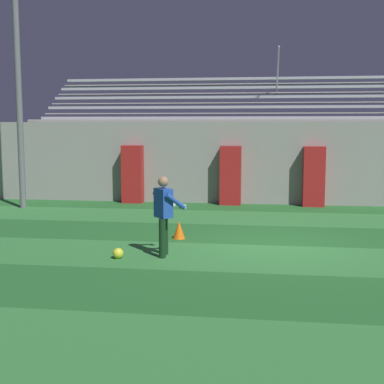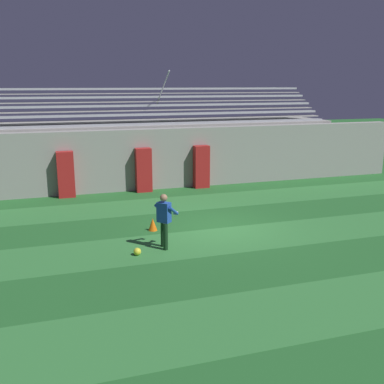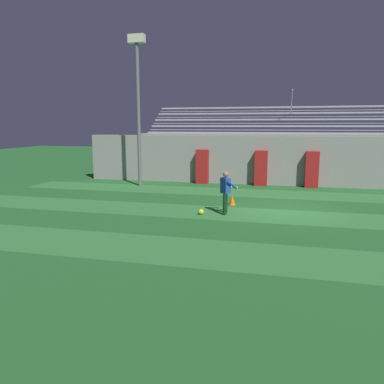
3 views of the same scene
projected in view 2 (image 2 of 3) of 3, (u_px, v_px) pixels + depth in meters
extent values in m
plane|color=#236028|center=(219.00, 227.00, 15.47)|extent=(80.00, 80.00, 0.00)
cube|color=#337A38|center=(316.00, 307.00, 9.90)|extent=(28.00, 2.35, 0.01)
cube|color=#337A38|center=(233.00, 239.00, 14.26)|extent=(28.00, 2.35, 0.01)
cube|color=#337A38|center=(189.00, 203.00, 18.62)|extent=(28.00, 2.35, 0.01)
cube|color=#999691|center=(170.00, 158.00, 21.16)|extent=(24.00, 0.60, 2.80)
cube|color=#B21E1E|center=(144.00, 170.00, 20.34)|extent=(0.71, 0.44, 2.00)
cube|color=#B21E1E|center=(201.00, 167.00, 21.15)|extent=(0.71, 0.44, 2.00)
cube|color=#B21E1E|center=(66.00, 175.00, 19.34)|extent=(0.71, 0.44, 2.00)
cube|color=#999691|center=(158.00, 150.00, 23.33)|extent=(18.00, 3.90, 2.90)
cube|color=#A8AAB2|center=(165.00, 124.00, 21.49)|extent=(17.10, 0.36, 0.10)
cube|color=#999691|center=(167.00, 129.00, 21.36)|extent=(17.10, 0.60, 0.04)
cube|color=#A8AAB2|center=(162.00, 114.00, 22.05)|extent=(17.10, 0.36, 0.10)
cube|color=#999691|center=(163.00, 119.00, 21.91)|extent=(17.10, 0.60, 0.04)
cube|color=#A8AAB2|center=(158.00, 105.00, 22.60)|extent=(17.10, 0.36, 0.10)
cube|color=#999691|center=(159.00, 110.00, 22.47)|extent=(17.10, 0.60, 0.04)
cube|color=#A8AAB2|center=(155.00, 97.00, 23.16)|extent=(17.10, 0.36, 0.10)
cube|color=#999691|center=(156.00, 102.00, 23.02)|extent=(17.10, 0.60, 0.04)
cube|color=#A8AAB2|center=(152.00, 89.00, 23.71)|extent=(17.10, 0.36, 0.10)
cube|color=#999691|center=(153.00, 93.00, 23.58)|extent=(17.10, 0.60, 0.04)
cylinder|color=#A8AAB2|center=(163.00, 88.00, 22.22)|extent=(0.06, 2.63, 1.65)
cylinder|color=#143319|center=(163.00, 234.00, 13.52)|extent=(0.20, 0.20, 0.82)
cylinder|color=#143319|center=(166.00, 237.00, 13.24)|extent=(0.20, 0.20, 0.82)
cube|color=#234CB2|center=(164.00, 212.00, 13.21)|extent=(0.43, 0.44, 0.60)
sphere|color=#A37556|center=(164.00, 198.00, 13.11)|extent=(0.22, 0.22, 0.22)
cylinder|color=#234CB2|center=(160.00, 208.00, 13.44)|extent=(0.41, 0.39, 0.37)
cylinder|color=#234CB2|center=(173.00, 211.00, 13.21)|extent=(0.41, 0.39, 0.37)
cube|color=silver|center=(164.00, 211.00, 13.62)|extent=(0.16, 0.16, 0.08)
cube|color=silver|center=(176.00, 213.00, 13.43)|extent=(0.16, 0.16, 0.08)
sphere|color=yellow|center=(137.00, 252.00, 12.89)|extent=(0.22, 0.22, 0.22)
cone|color=orange|center=(153.00, 224.00, 15.06)|extent=(0.30, 0.30, 0.42)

